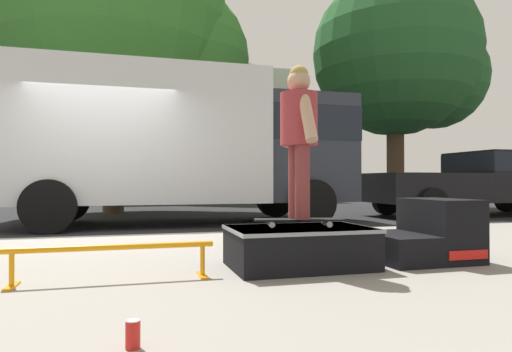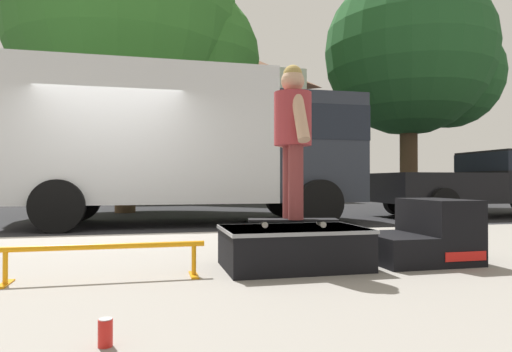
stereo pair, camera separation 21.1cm
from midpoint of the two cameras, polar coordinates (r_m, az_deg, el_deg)
ground_plane at (r=7.14m, az=-20.27°, el=-7.59°), size 140.00×140.00×0.00m
sidewalk_slab at (r=4.19m, az=-23.71°, el=-11.71°), size 50.00×5.00×0.12m
skate_box at (r=3.94m, az=3.99°, el=-8.81°), size 1.21×0.80×0.35m
kicker_ramp at (r=4.53m, az=19.61°, el=-7.06°), size 0.91×0.76×0.58m
grind_rail at (r=3.59m, az=-19.40°, el=-9.26°), size 1.51×0.28×0.28m
skateboard at (r=3.97m, az=3.95°, el=-5.61°), size 0.80×0.35×0.07m
skater_kid at (r=3.98m, az=3.94°, el=6.05°), size 0.33×0.69×1.35m
soda_can_b at (r=2.22m, az=-18.14°, el=-18.57°), size 0.07×0.07×0.13m
box_truck at (r=9.35m, az=-9.67°, el=4.46°), size 6.91×2.63×3.05m
pickup_truck_black at (r=12.66m, az=26.14°, el=-0.48°), size 5.70×2.09×1.61m
street_tree_main at (r=16.18m, az=17.83°, el=13.90°), size 5.97×5.42×7.80m
street_tree_neighbour at (r=13.53m, az=-16.38°, el=16.99°), size 6.90×6.27×8.28m
house_behind at (r=23.35m, az=-9.23°, el=7.65°), size 9.54×8.22×8.40m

